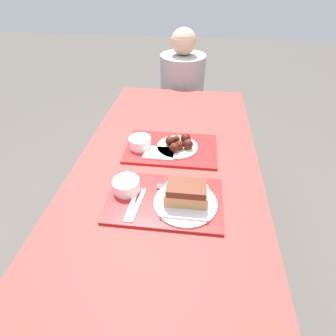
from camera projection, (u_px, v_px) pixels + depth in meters
The scene contains 14 objects.
ground_plane at pixel (165, 272), 1.60m from camera, with size 12.00×12.00×0.00m, color #4C4742.
picnic_table at pixel (164, 192), 1.17m from camera, with size 0.83×1.89×0.77m.
picnic_bench_far at pixel (182, 122), 2.25m from camera, with size 0.79×0.28×0.47m.
tray_near at pixel (165, 200), 1.00m from camera, with size 0.44×0.28×0.01m.
tray_far at pixel (171, 148), 1.27m from camera, with size 0.44×0.28×0.01m.
bowl_coleslaw_near at pixel (126, 185), 1.02m from camera, with size 0.11×0.11×0.05m.
brisket_sandwich_plate at pixel (186, 197), 0.96m from camera, with size 0.24×0.24×0.09m.
plastic_fork_near at pixel (132, 204), 0.97m from camera, with size 0.02×0.17×0.00m.
plastic_knife_near at pixel (138, 204), 0.97m from camera, with size 0.03×0.17×0.00m.
condiment_packet at pixel (162, 187), 1.05m from camera, with size 0.04×0.03×0.01m.
bowl_coleslaw_far at pixel (140, 142), 1.25m from camera, with size 0.11×0.11×0.05m.
wings_plate_far at pixel (179, 144), 1.25m from camera, with size 0.20×0.20×0.06m.
napkin_far at pixel (159, 153), 1.23m from camera, with size 0.14×0.10×0.01m.
person_seated_across at pixel (182, 83), 2.03m from camera, with size 0.34×0.34×0.66m.
Camera 1 is at (0.12, -0.84, 1.50)m, focal length 28.00 mm.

